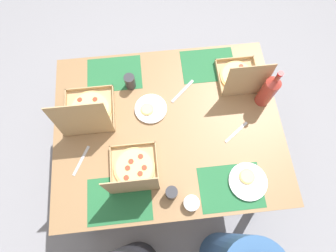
{
  "coord_description": "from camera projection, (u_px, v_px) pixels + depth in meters",
  "views": [
    {
      "loc": [
        0.06,
        0.59,
        2.3
      ],
      "look_at": [
        0.0,
        0.0,
        0.74
      ],
      "focal_mm": 28.94,
      "sensor_mm": 36.0,
      "label": 1
    }
  ],
  "objects": [
    {
      "name": "condiment_bowl",
      "position": [
        191.0,
        203.0,
        1.49
      ],
      "size": [
        0.09,
        0.09,
        0.05
      ],
      "primitive_type": "cylinder",
      "color": "white",
      "rests_on": "dining_table"
    },
    {
      "name": "pizza_box_corner_left",
      "position": [
        88.0,
        112.0,
        1.65
      ],
      "size": [
        0.31,
        0.31,
        0.34
      ],
      "color": "tan",
      "rests_on": "dining_table"
    },
    {
      "name": "cup_spare",
      "position": [
        172.0,
        193.0,
        1.48
      ],
      "size": [
        0.07,
        0.07,
        0.09
      ],
      "primitive_type": "cylinder",
      "color": "#333338",
      "rests_on": "dining_table"
    },
    {
      "name": "soda_bottle",
      "position": [
        269.0,
        90.0,
        1.61
      ],
      "size": [
        0.09,
        0.09,
        0.32
      ],
      "color": "#B2382D",
      "rests_on": "dining_table"
    },
    {
      "name": "fork_by_near_left",
      "position": [
        81.0,
        161.0,
        1.59
      ],
      "size": [
        0.1,
        0.18,
        0.0
      ],
      "primitive_type": "cube",
      "rotation": [
        0.0,
        0.0,
        4.23
      ],
      "color": "#B7B7BC",
      "rests_on": "dining_table"
    },
    {
      "name": "cup_red",
      "position": [
        130.0,
        82.0,
        1.72
      ],
      "size": [
        0.07,
        0.07,
        0.1
      ],
      "primitive_type": "cylinder",
      "color": "#333338",
      "rests_on": "dining_table"
    },
    {
      "name": "placemat_far_right",
      "position": [
        120.0,
        199.0,
        1.52
      ],
      "size": [
        0.36,
        0.26,
        0.0
      ],
      "primitive_type": "cube",
      "color": "#236638",
      "rests_on": "dining_table"
    },
    {
      "name": "dining_table",
      "position": [
        168.0,
        131.0,
        1.77
      ],
      "size": [
        1.41,
        1.12,
        0.74
      ],
      "color": "#3F3328",
      "rests_on": "ground_plane"
    },
    {
      "name": "fork_by_far_right",
      "position": [
        236.0,
        132.0,
        1.66
      ],
      "size": [
        0.16,
        0.12,
        0.0
      ],
      "primitive_type": "cube",
      "rotation": [
        0.0,
        0.0,
        3.77
      ],
      "color": "#B7B7BC",
      "rests_on": "dining_table"
    },
    {
      "name": "placemat_near_left",
      "position": [
        208.0,
        65.0,
        1.83
      ],
      "size": [
        0.36,
        0.26,
        0.0
      ],
      "primitive_type": "cube",
      "color": "#236638",
      "rests_on": "dining_table"
    },
    {
      "name": "knife_by_near_right",
      "position": [
        183.0,
        91.0,
        1.76
      ],
      "size": [
        0.17,
        0.16,
        0.0
      ],
      "primitive_type": "cube",
      "rotation": [
        0.0,
        0.0,
        0.74
      ],
      "color": "#B7B7BC",
      "rests_on": "dining_table"
    },
    {
      "name": "pizza_box_center",
      "position": [
        240.0,
        77.0,
        1.74
      ],
      "size": [
        0.26,
        0.27,
        0.3
      ],
      "color": "tan",
      "rests_on": "dining_table"
    },
    {
      "name": "plate_near_right",
      "position": [
        150.0,
        109.0,
        1.7
      ],
      "size": [
        0.2,
        0.2,
        0.03
      ],
      "color": "white",
      "rests_on": "dining_table"
    },
    {
      "name": "placemat_near_right",
      "position": [
        114.0,
        74.0,
        1.81
      ],
      "size": [
        0.36,
        0.26,
        0.0
      ],
      "primitive_type": "cube",
      "color": "#236638",
      "rests_on": "dining_table"
    },
    {
      "name": "placemat_far_left",
      "position": [
        231.0,
        187.0,
        1.54
      ],
      "size": [
        0.36,
        0.26,
        0.0
      ],
      "primitive_type": "cube",
      "color": "#236638",
      "rests_on": "dining_table"
    },
    {
      "name": "plate_far_left",
      "position": [
        248.0,
        181.0,
        1.54
      ],
      "size": [
        0.22,
        0.22,
        0.03
      ],
      "color": "white",
      "rests_on": "dining_table"
    },
    {
      "name": "pizza_box_edge_far",
      "position": [
        134.0,
        171.0,
        1.52
      ],
      "size": [
        0.27,
        0.28,
        0.31
      ],
      "color": "tan",
      "rests_on": "dining_table"
    },
    {
      "name": "ground_plane",
      "position": [
        168.0,
        156.0,
        2.36
      ],
      "size": [
        6.0,
        6.0,
        0.0
      ],
      "primitive_type": "plane",
      "color": "gray"
    }
  ]
}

